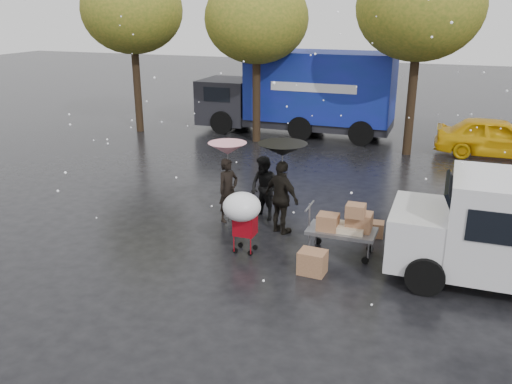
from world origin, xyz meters
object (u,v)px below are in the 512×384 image
(shopping_cart, at_px, (242,210))
(blue_truck, at_px, (301,93))
(yellow_taxi, at_px, (496,137))
(vendor_cart, at_px, (346,224))
(person_pink, at_px, (228,190))
(person_black, at_px, (282,198))

(shopping_cart, height_order, blue_truck, blue_truck)
(yellow_taxi, bearing_deg, vendor_cart, 159.87)
(person_pink, bearing_deg, yellow_taxi, -8.32)
(person_pink, xyz_separation_m, yellow_taxi, (6.75, 9.15, -0.10))
(person_pink, distance_m, yellow_taxi, 11.37)
(person_black, xyz_separation_m, blue_truck, (-2.51, 10.57, 0.85))
(person_black, relative_size, vendor_cart, 1.20)
(shopping_cart, xyz_separation_m, yellow_taxi, (5.67, 10.91, -0.34))
(blue_truck, bearing_deg, person_pink, -84.50)
(person_black, height_order, yellow_taxi, person_black)
(person_black, relative_size, shopping_cart, 1.24)
(person_pink, relative_size, blue_truck, 0.20)
(vendor_cart, relative_size, yellow_taxi, 0.36)
(blue_truck, height_order, yellow_taxi, blue_truck)
(vendor_cart, xyz_separation_m, blue_truck, (-4.21, 11.27, 1.03))
(person_black, bearing_deg, person_pink, 18.21)
(yellow_taxi, bearing_deg, person_black, 150.07)
(vendor_cart, bearing_deg, person_pink, 163.07)
(person_pink, height_order, shopping_cart, person_pink)
(vendor_cart, bearing_deg, shopping_cart, -159.99)
(vendor_cart, xyz_separation_m, shopping_cart, (-2.14, -0.78, 0.34))
(vendor_cart, height_order, blue_truck, blue_truck)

